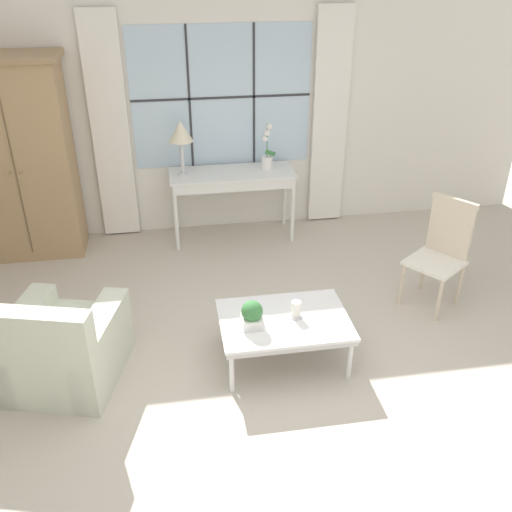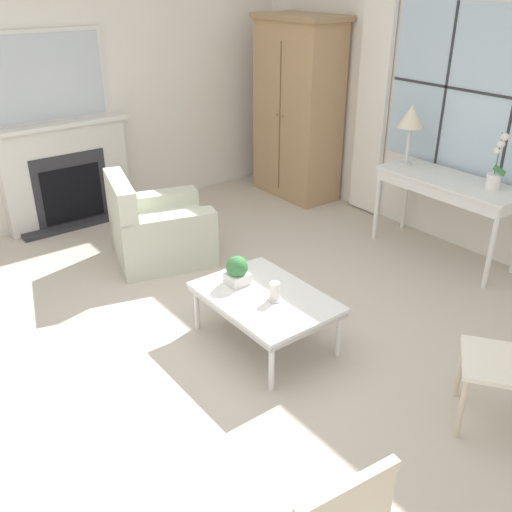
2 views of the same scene
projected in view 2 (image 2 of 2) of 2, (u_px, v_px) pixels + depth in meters
name	position (u px, v px, depth m)	size (l,w,h in m)	color
ground_plane	(206.00, 350.00, 4.18)	(14.00, 14.00, 0.00)	#BCB2A3
wall_back_windowed	(479.00, 106.00, 5.19)	(7.20, 0.14, 2.80)	silver
wall_left	(93.00, 86.00, 6.03)	(0.06, 7.20, 2.80)	silver
fireplace	(65.00, 164.00, 6.02)	(0.34, 1.41, 1.99)	#2D2D33
armoire	(298.00, 109.00, 6.66)	(1.10, 0.59, 2.07)	tan
console_table	(449.00, 187.00, 5.28)	(1.36, 0.53, 0.78)	white
table_lamp	(411.00, 118.00, 5.41)	(0.25, 0.25, 0.58)	silver
potted_orchid	(496.00, 170.00, 4.91)	(0.16, 0.12, 0.50)	white
armchair_upholstered	(158.00, 232.00, 5.40)	(1.01, 1.05, 0.83)	beige
coffee_table	(265.00, 300.00, 4.12)	(1.01, 0.71, 0.40)	silver
potted_plant_small	(237.00, 271.00, 4.21)	(0.16, 0.16, 0.22)	white
pillar_candle	(275.00, 292.00, 4.01)	(0.10, 0.10, 0.15)	silver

